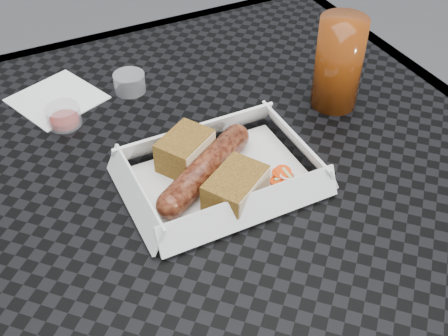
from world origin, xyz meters
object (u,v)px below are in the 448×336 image
object	(u,v)px
patio_table	(222,186)
drink_glass	(339,63)
bratwurst	(206,169)
food_tray	(221,179)

from	to	relation	value
patio_table	drink_glass	distance (m)	0.25
patio_table	drink_glass	xyz separation A→B (m)	(0.20, 0.02, 0.15)
patio_table	bratwurst	size ratio (longest dim) A/B	4.77
food_tray	bratwurst	bearing A→B (deg)	155.78
bratwurst	drink_glass	world-z (taller)	drink_glass
food_tray	bratwurst	distance (m)	0.03
patio_table	bratwurst	distance (m)	0.12
bratwurst	food_tray	bearing A→B (deg)	-24.22
patio_table	food_tray	bearing A→B (deg)	-117.30
patio_table	drink_glass	world-z (taller)	drink_glass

